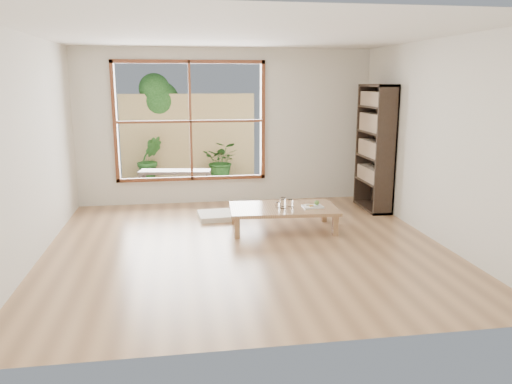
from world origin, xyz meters
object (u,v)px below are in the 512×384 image
garden_bench (175,173)px  food_tray (313,206)px  low_table (283,210)px  bookshelf (375,148)px

garden_bench → food_tray: bearing=-45.6°
low_table → food_tray: food_tray is taller
low_table → garden_bench: garden_bench is taller
bookshelf → food_tray: bearing=-142.3°
food_tray → garden_bench: bearing=123.1°
bookshelf → garden_bench: 3.66m
low_table → bookshelf: (1.70, 0.93, 0.72)m
food_tray → garden_bench: size_ratio=0.21×
food_tray → garden_bench: garden_bench is taller
low_table → food_tray: bearing=-4.5°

